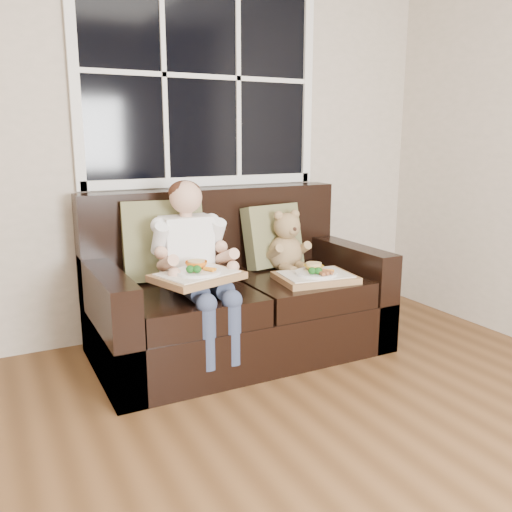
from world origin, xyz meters
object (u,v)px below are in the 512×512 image
loveseat (235,300)px  teddy_bear (287,245)px  tray_left (197,274)px  tray_right (315,276)px  child (193,253)px

loveseat → teddy_bear: loveseat is taller
loveseat → tray_left: bearing=-140.4°
tray_left → tray_right: (0.74, -0.00, -0.10)m
child → tray_left: 0.19m
child → teddy_bear: bearing=12.4°
tray_left → teddy_bear: bearing=6.0°
loveseat → teddy_bear: 0.48m
child → tray_left: size_ratio=1.81×
tray_left → child: bearing=57.9°
tray_left → tray_right: tray_left is taller
teddy_bear → tray_right: size_ratio=0.84×
teddy_bear → tray_right: bearing=-88.7°
loveseat → tray_left: loveseat is taller
child → teddy_bear: 0.70m
loveseat → child: bearing=-158.2°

